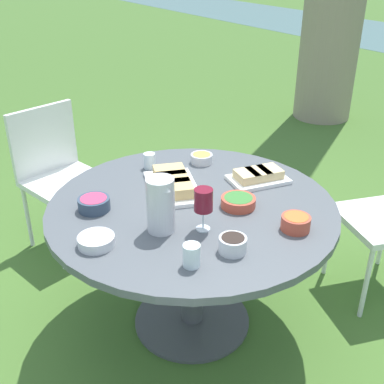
% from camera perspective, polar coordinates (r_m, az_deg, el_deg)
% --- Properties ---
extents(ground_plane, '(40.00, 40.00, 0.00)m').
position_cam_1_polar(ground_plane, '(2.62, 0.00, -14.96)').
color(ground_plane, '#446B2B').
extents(dining_table, '(1.32, 1.32, 0.70)m').
position_cam_1_polar(dining_table, '(2.26, 0.00, -3.83)').
color(dining_table, '#4C4C51').
rests_on(dining_table, ground_plane).
extents(chair_near_right, '(0.51, 0.52, 0.89)m').
position_cam_1_polar(chair_near_right, '(3.10, -15.71, 2.78)').
color(chair_near_right, silver).
rests_on(chair_near_right, ground_plane).
extents(water_pitcher, '(0.13, 0.12, 0.24)m').
position_cam_1_polar(water_pitcher, '(1.95, -3.74, -1.53)').
color(water_pitcher, silver).
rests_on(water_pitcher, dining_table).
extents(wine_glass, '(0.08, 0.08, 0.19)m').
position_cam_1_polar(wine_glass, '(1.94, 1.36, -1.10)').
color(wine_glass, silver).
rests_on(wine_glass, dining_table).
extents(platter_bread_main, '(0.44, 0.36, 0.07)m').
position_cam_1_polar(platter_bread_main, '(2.31, -2.28, 1.01)').
color(platter_bread_main, white).
rests_on(platter_bread_main, dining_table).
extents(platter_charcuterie, '(0.24, 0.32, 0.06)m').
position_cam_1_polar(platter_charcuterie, '(2.42, 7.86, 1.86)').
color(platter_charcuterie, white).
rests_on(platter_charcuterie, dining_table).
extents(bowl_fries, '(0.12, 0.12, 0.05)m').
position_cam_1_polar(bowl_fries, '(2.60, 1.14, 4.05)').
color(bowl_fries, silver).
rests_on(bowl_fries, dining_table).
extents(bowl_salad, '(0.16, 0.16, 0.05)m').
position_cam_1_polar(bowl_salad, '(2.18, 5.50, -1.12)').
color(bowl_salad, '#B74733').
rests_on(bowl_salad, dining_table).
extents(bowl_olives, '(0.11, 0.11, 0.06)m').
position_cam_1_polar(bowl_olives, '(1.86, 4.85, -6.12)').
color(bowl_olives, silver).
rests_on(bowl_olives, dining_table).
extents(bowl_dip_red, '(0.14, 0.14, 0.06)m').
position_cam_1_polar(bowl_dip_red, '(2.18, -11.55, -1.31)').
color(bowl_dip_red, '#334256').
rests_on(bowl_dip_red, dining_table).
extents(bowl_dip_cream, '(0.15, 0.15, 0.04)m').
position_cam_1_polar(bowl_dip_cream, '(1.94, -11.28, -5.63)').
color(bowl_dip_cream, silver).
rests_on(bowl_dip_cream, dining_table).
extents(bowl_roasted_veg, '(0.12, 0.12, 0.06)m').
position_cam_1_polar(bowl_roasted_veg, '(2.04, 12.20, -3.51)').
color(bowl_roasted_veg, '#B74733').
rests_on(bowl_roasted_veg, dining_table).
extents(cup_water_near, '(0.07, 0.07, 0.09)m').
position_cam_1_polar(cup_water_near, '(1.78, -0.05, -7.53)').
color(cup_water_near, silver).
rests_on(cup_water_near, dining_table).
extents(cup_water_far, '(0.06, 0.06, 0.08)m').
position_cam_1_polar(cup_water_far, '(2.54, -5.06, 3.70)').
color(cup_water_far, silver).
rests_on(cup_water_far, dining_table).
extents(handbag, '(0.30, 0.14, 0.37)m').
position_cam_1_polar(handbag, '(3.44, 6.24, -1.09)').
color(handbag, maroon).
rests_on(handbag, ground_plane).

